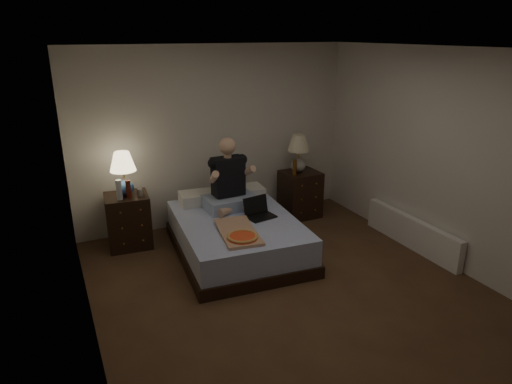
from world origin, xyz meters
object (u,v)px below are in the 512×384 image
lamp_left (124,174)px  soda_can (140,192)px  lamp_right (298,153)px  nightstand_right (300,194)px  bed (237,236)px  beer_bottle_right (295,167)px  beer_bottle_left (128,189)px  pizza_box (242,238)px  radiator (411,233)px  nightstand_left (128,221)px  water_bottle (119,190)px  laptop (261,208)px  person (230,174)px

lamp_left → soda_can: bearing=-38.3°
lamp_right → nightstand_right: bearing=-36.9°
bed → beer_bottle_right: size_ratio=8.06×
beer_bottle_left → lamp_left: bearing=98.5°
lamp_right → beer_bottle_left: lamp_right is taller
soda_can → pizza_box: size_ratio=0.13×
radiator → nightstand_left: bearing=154.1°
bed → nightstand_right: (1.34, 0.75, 0.11)m
nightstand_left → water_bottle: bearing=-122.9°
bed → water_bottle: 1.56m
laptop → radiator: size_ratio=0.21×
beer_bottle_right → pizza_box: (-1.37, -1.25, -0.30)m
bed → lamp_right: bearing=35.2°
nightstand_right → beer_bottle_right: (-0.16, -0.09, 0.46)m
bed → lamp_right: (1.31, 0.77, 0.74)m
lamp_left → pizza_box: bearing=-55.0°
nightstand_right → beer_bottle_left: bearing=-179.8°
nightstand_right → radiator: (0.76, -1.54, -0.15)m
nightstand_right → lamp_right: (-0.03, 0.03, 0.63)m
lamp_left → pizza_box: 1.79m
pizza_box → bed: bearing=80.9°
laptop → beer_bottle_left: bearing=142.5°
lamp_left → laptop: (1.47, -0.90, -0.39)m
lamp_right → water_bottle: 2.58m
beer_bottle_right → radiator: beer_bottle_right is taller
bed → radiator: (2.10, -0.79, -0.03)m
beer_bottle_right → radiator: size_ratio=0.14×
bed → laptop: laptop is taller
bed → soda_can: soda_can is taller
nightstand_left → laptop: bearing=-25.9°
nightstand_left → radiator: bearing=-20.9°
nightstand_left → water_bottle: size_ratio=2.78×
person → radiator: 2.46m
beer_bottle_right → person: bearing=-166.4°
radiator → laptop: bearing=158.5°
lamp_left → radiator: size_ratio=0.35×
soda_can → laptop: soda_can is taller
beer_bottle_left → beer_bottle_right: (2.34, -0.03, -0.00)m
bed → lamp_left: lamp_left is taller
nightstand_left → person: (1.25, -0.41, 0.58)m
nightstand_left → person: 1.44m
water_bottle → soda_can: (0.25, 0.01, -0.07)m
lamp_right → person: person is taller
pizza_box → radiator: pizza_box is taller
laptop → soda_can: bearing=139.8°
water_bottle → beer_bottle_right: (2.45, -0.02, -0.01)m
bed → laptop: bearing=-10.5°
lamp_right → soda_can: size_ratio=5.60×
beer_bottle_right → water_bottle: bearing=179.4°
bed → pizza_box: bearing=-102.6°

